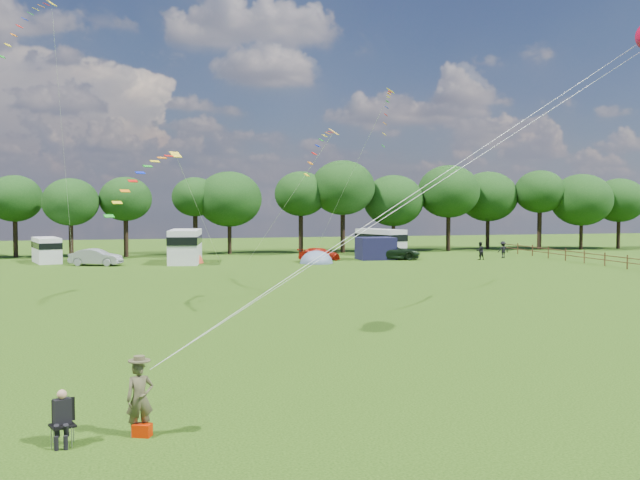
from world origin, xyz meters
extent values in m
plane|color=black|center=(0.00, 0.00, 0.00)|extent=(180.00, 180.00, 0.00)
cylinder|color=black|center=(-20.03, 56.31, 1.95)|extent=(0.47, 0.47, 3.90)
ellipsoid|color=black|center=(-20.03, 56.31, 6.00)|extent=(5.58, 5.58, 4.74)
cylinder|color=black|center=(-14.36, 53.27, 1.78)|extent=(0.44, 0.44, 3.56)
ellipsoid|color=black|center=(-14.36, 53.27, 5.64)|extent=(5.56, 5.56, 4.73)
cylinder|color=black|center=(-9.09, 54.23, 1.98)|extent=(0.47, 0.47, 3.95)
ellipsoid|color=black|center=(-9.09, 54.23, 5.95)|extent=(5.33, 5.33, 4.53)
cylinder|color=black|center=(-1.92, 56.03, 2.17)|extent=(0.50, 0.50, 4.33)
ellipsoid|color=black|center=(-1.92, 56.03, 6.19)|extent=(4.95, 4.95, 4.21)
cylinder|color=black|center=(1.70, 55.56, 1.66)|extent=(0.43, 0.43, 3.31)
ellipsoid|color=black|center=(1.70, 55.56, 5.95)|extent=(7.03, 7.03, 5.98)
cylinder|color=black|center=(9.66, 55.80, 2.18)|extent=(0.50, 0.50, 4.36)
ellipsoid|color=black|center=(9.66, 55.80, 6.56)|extent=(5.84, 5.84, 4.97)
cylinder|color=black|center=(14.25, 54.92, 2.27)|extent=(0.51, 0.51, 4.55)
ellipsoid|color=black|center=(14.25, 54.92, 7.23)|extent=(7.15, 7.15, 6.08)
cylinder|color=black|center=(20.49, 55.63, 1.61)|extent=(0.42, 0.42, 3.21)
ellipsoid|color=black|center=(20.49, 55.63, 5.80)|extent=(6.90, 6.90, 5.86)
cylinder|color=black|center=(26.98, 54.96, 2.09)|extent=(0.48, 0.48, 4.17)
ellipsoid|color=black|center=(26.98, 54.96, 6.86)|extent=(7.16, 7.16, 6.09)
cylinder|color=black|center=(32.97, 56.89, 1.83)|extent=(0.45, 0.45, 3.66)
ellipsoid|color=black|center=(32.97, 56.89, 6.31)|extent=(7.05, 7.05, 5.99)
cylinder|color=black|center=(38.41, 54.37, 2.32)|extent=(0.52, 0.52, 4.65)
ellipsoid|color=black|center=(38.41, 54.37, 6.88)|extent=(5.96, 5.96, 5.06)
cylinder|color=black|center=(43.16, 53.04, 1.59)|extent=(0.42, 0.42, 3.19)
ellipsoid|color=black|center=(43.16, 53.04, 5.89)|extent=(7.23, 7.23, 6.14)
cylinder|color=black|center=(48.55, 53.44, 1.76)|extent=(0.44, 0.44, 3.52)
ellipsoid|color=black|center=(48.55, 53.44, 5.86)|extent=(6.22, 6.22, 5.28)
cylinder|color=#472D19|center=(32.00, 30.00, 0.60)|extent=(0.12, 0.12, 1.20)
cylinder|color=#472D19|center=(32.00, 28.50, 0.95)|extent=(0.08, 3.00, 0.08)
cylinder|color=#472D19|center=(32.00, 28.50, 0.55)|extent=(0.08, 3.00, 0.08)
cylinder|color=#472D19|center=(32.00, 33.00, 0.60)|extent=(0.12, 0.12, 1.20)
cylinder|color=#472D19|center=(32.00, 31.50, 0.95)|extent=(0.08, 3.00, 0.08)
cylinder|color=#472D19|center=(32.00, 31.50, 0.55)|extent=(0.08, 3.00, 0.08)
cylinder|color=#472D19|center=(32.00, 36.00, 0.60)|extent=(0.12, 0.12, 1.20)
cylinder|color=#472D19|center=(32.00, 34.50, 0.95)|extent=(0.08, 3.00, 0.08)
cylinder|color=#472D19|center=(32.00, 34.50, 0.55)|extent=(0.08, 3.00, 0.08)
cylinder|color=#472D19|center=(32.00, 39.00, 0.60)|extent=(0.12, 0.12, 1.20)
cylinder|color=#472D19|center=(32.00, 37.50, 0.95)|extent=(0.08, 3.00, 0.08)
cylinder|color=#472D19|center=(32.00, 37.50, 0.55)|extent=(0.08, 3.00, 0.08)
cylinder|color=#472D19|center=(32.00, 42.00, 0.60)|extent=(0.12, 0.12, 1.20)
cylinder|color=#472D19|center=(32.00, 40.50, 0.95)|extent=(0.08, 3.00, 0.08)
cylinder|color=#472D19|center=(32.00, 40.50, 0.55)|extent=(0.08, 3.00, 0.08)
cylinder|color=#472D19|center=(32.00, 45.00, 0.60)|extent=(0.12, 0.12, 1.20)
cylinder|color=#472D19|center=(32.00, 43.50, 0.95)|extent=(0.08, 3.00, 0.08)
cylinder|color=#472D19|center=(32.00, 43.50, 0.55)|extent=(0.08, 3.00, 0.08)
cylinder|color=#472D19|center=(32.00, 48.00, 0.60)|extent=(0.12, 0.12, 1.20)
cylinder|color=#472D19|center=(32.00, 46.50, 0.95)|extent=(0.08, 3.00, 0.08)
cylinder|color=#472D19|center=(32.00, 46.50, 0.55)|extent=(0.08, 3.00, 0.08)
cylinder|color=#472D19|center=(32.00, 51.00, 0.60)|extent=(0.12, 0.12, 1.20)
cylinder|color=#472D19|center=(32.00, 49.50, 0.95)|extent=(0.08, 3.00, 0.08)
cylinder|color=#472D19|center=(32.00, 49.50, 0.55)|extent=(0.08, 3.00, 0.08)
imported|color=gray|center=(-11.47, 44.31, 0.75)|extent=(4.51, 2.86, 1.49)
imported|color=#B01B0B|center=(9.02, 44.47, 0.63)|extent=(4.56, 3.36, 1.26)
imported|color=black|center=(16.29, 44.38, 0.76)|extent=(6.00, 3.75, 1.52)
cube|color=silver|center=(-16.09, 48.61, 1.17)|extent=(3.19, 5.05, 2.34)
cube|color=black|center=(-16.09, 48.61, 1.65)|extent=(3.26, 5.15, 0.56)
cylinder|color=black|center=(-15.69, 47.19, 0.33)|extent=(0.70, 0.41, 0.66)
cylinder|color=black|center=(-16.49, 50.03, 0.33)|extent=(0.70, 0.41, 0.66)
cube|color=silver|center=(-3.62, 45.07, 1.54)|extent=(3.50, 6.49, 3.09)
cube|color=black|center=(-3.62, 45.07, 2.17)|extent=(3.57, 6.62, 0.73)
cylinder|color=black|center=(-3.90, 43.15, 0.43)|extent=(0.91, 0.44, 0.87)
cylinder|color=black|center=(-3.34, 46.99, 0.43)|extent=(0.91, 0.44, 0.87)
cube|color=#BCBCBF|center=(16.80, 49.29, 1.40)|extent=(4.30, 6.07, 2.79)
cube|color=black|center=(16.80, 49.29, 1.97)|extent=(4.39, 6.20, 0.66)
cylinder|color=black|center=(17.46, 47.65, 0.39)|extent=(0.84, 0.56, 0.79)
cylinder|color=black|center=(16.14, 50.92, 0.39)|extent=(0.84, 0.56, 0.79)
ellipsoid|color=#DE4B2C|center=(-3.50, 45.14, 0.02)|extent=(3.01, 3.46, 2.47)
cylinder|color=#DE4B2C|center=(-3.50, 45.14, 0.04)|extent=(3.16, 3.16, 0.08)
ellipsoid|color=slate|center=(8.08, 41.96, 0.02)|extent=(2.96, 3.41, 2.31)
cylinder|color=slate|center=(8.08, 41.96, 0.04)|extent=(3.11, 3.11, 0.08)
cube|color=#151334|center=(14.76, 44.83, 1.09)|extent=(3.51, 2.86, 2.18)
imported|color=#4D482F|center=(-7.46, -4.09, 0.90)|extent=(0.72, 0.54, 1.80)
cylinder|color=#99999E|center=(-9.42, -4.58, 0.23)|extent=(0.02, 0.02, 0.46)
cylinder|color=#99999E|center=(-8.97, -4.58, 0.23)|extent=(0.02, 0.02, 0.46)
cylinder|color=#99999E|center=(-9.42, -4.13, 0.23)|extent=(0.02, 0.02, 0.46)
cylinder|color=#99999E|center=(-8.97, -4.13, 0.23)|extent=(0.02, 0.02, 0.46)
cube|color=black|center=(-9.19, -4.36, 0.46)|extent=(0.67, 0.66, 0.05)
cube|color=black|center=(-9.19, -4.11, 0.76)|extent=(0.51, 0.24, 0.55)
cube|color=black|center=(-9.19, -4.32, 0.79)|extent=(0.44, 0.36, 0.58)
sphere|color=tan|center=(-9.19, -4.34, 1.19)|extent=(0.22, 0.22, 0.22)
cube|color=#B41D00|center=(-7.41, -4.16, 0.15)|extent=(0.50, 0.42, 0.30)
sphere|color=white|center=(12.29, 3.77, 12.26)|extent=(0.28, 0.28, 0.28)
sphere|color=black|center=(12.29, 3.86, 12.26)|extent=(0.14, 0.14, 0.14)
cube|color=yellow|center=(-13.21, 30.61, 19.14)|extent=(0.70, 0.75, 0.36)
cube|color=red|center=(-13.48, 30.11, 18.91)|extent=(0.42, 0.58, 0.10)
cube|color=orange|center=(-13.75, 29.62, 18.65)|extent=(0.42, 0.58, 0.11)
cube|color=yellow|center=(-14.02, 29.12, 18.30)|extent=(0.41, 0.58, 0.12)
cube|color=#198C1E|center=(-14.29, 28.63, 17.88)|extent=(0.41, 0.58, 0.13)
cube|color=#0C1EB2|center=(-14.56, 28.13, 17.37)|extent=(0.41, 0.58, 0.14)
cube|color=red|center=(-14.83, 27.64, 16.79)|extent=(0.40, 0.58, 0.15)
cube|color=orange|center=(-15.10, 27.14, 16.12)|extent=(0.40, 0.57, 0.16)
cube|color=yellow|center=(-15.37, 26.65, 15.38)|extent=(0.39, 0.57, 0.17)
cube|color=#198C1E|center=(-15.64, 26.15, 14.55)|extent=(0.38, 0.57, 0.17)
cube|color=yellow|center=(-5.43, 21.48, 8.42)|extent=(0.78, 0.75, 0.37)
cube|color=red|center=(-5.84, 21.03, 8.31)|extent=(0.59, 0.47, 0.10)
cube|color=orange|center=(-6.24, 20.58, 8.17)|extent=(0.59, 0.47, 0.11)
cube|color=yellow|center=(-6.65, 20.13, 7.94)|extent=(0.59, 0.47, 0.12)
cube|color=#198C1E|center=(-7.05, 19.68, 7.63)|extent=(0.58, 0.46, 0.13)
cube|color=#0C1EB2|center=(-7.46, 19.23, 7.24)|extent=(0.58, 0.46, 0.14)
cube|color=red|center=(-7.86, 18.78, 6.77)|extent=(0.58, 0.45, 0.15)
cube|color=orange|center=(-8.27, 18.33, 6.23)|extent=(0.58, 0.45, 0.16)
cube|color=yellow|center=(-8.67, 17.88, 5.60)|extent=(0.57, 0.44, 0.17)
cube|color=#198C1E|center=(-9.08, 17.43, 4.89)|extent=(0.57, 0.44, 0.18)
cube|color=yellow|center=(2.90, 16.51, 9.47)|extent=(0.67, 0.70, 0.33)
cube|color=red|center=(2.58, 15.97, 9.40)|extent=(0.42, 0.53, 0.09)
cube|color=orange|center=(2.27, 15.43, 9.29)|extent=(0.42, 0.53, 0.10)
cube|color=yellow|center=(1.95, 14.89, 9.10)|extent=(0.41, 0.53, 0.11)
cube|color=#198C1E|center=(1.64, 14.35, 8.82)|extent=(0.41, 0.53, 0.12)
cube|color=#0C1EB2|center=(1.32, 13.81, 8.47)|extent=(0.41, 0.52, 0.13)
cube|color=red|center=(1.01, 13.27, 8.04)|extent=(0.40, 0.52, 0.14)
cube|color=orange|center=(0.69, 12.73, 7.53)|extent=(0.40, 0.52, 0.14)
cube|color=yellow|center=(0.38, 12.19, 6.94)|extent=(0.39, 0.52, 0.15)
imported|color=black|center=(24.52, 41.98, 0.88)|extent=(0.92, 0.64, 1.76)
imported|color=black|center=(27.75, 43.40, 0.85)|extent=(1.12, 0.55, 1.70)
cube|color=#FFDC00|center=(8.66, 23.50, 12.98)|extent=(0.66, 0.70, 0.34)
cube|color=red|center=(8.43, 23.01, 12.82)|extent=(0.40, 0.54, 0.09)
cube|color=orange|center=(8.21, 22.51, 12.62)|extent=(0.40, 0.54, 0.10)
cube|color=yellow|center=(7.98, 22.02, 12.34)|extent=(0.40, 0.53, 0.11)
cube|color=#198C1E|center=(7.76, 21.52, 11.98)|extent=(0.39, 0.53, 0.12)
cube|color=#0C1EB2|center=(7.53, 21.03, 11.53)|extent=(0.39, 0.53, 0.13)
cube|color=red|center=(7.31, 20.53, 11.01)|extent=(0.39, 0.53, 0.14)
cube|color=orange|center=(7.08, 20.04, 10.41)|extent=(0.38, 0.53, 0.15)
cube|color=yellow|center=(6.86, 19.54, 9.73)|extent=(0.38, 0.52, 0.15)
cube|color=#198C1E|center=(6.63, 19.05, 8.97)|extent=(0.37, 0.52, 0.16)
camera|label=1|loc=(-7.31, -21.49, 5.61)|focal=40.00mm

